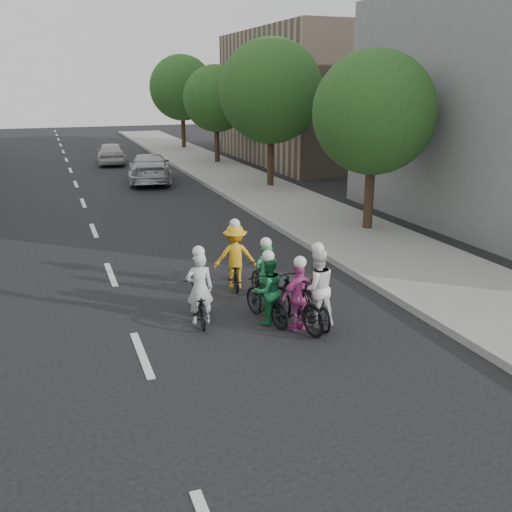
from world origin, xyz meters
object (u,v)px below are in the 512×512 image
follow_car_lead (150,168)px  cyclist_3 (265,279)px  cyclist_1 (199,298)px  cyclist_0 (267,295)px  cyclist_2 (315,295)px  cyclist_4 (235,262)px  follow_car_trail (111,153)px  cyclist_5 (298,300)px

follow_car_lead → cyclist_3: bearing=97.6°
cyclist_1 → cyclist_3: bearing=-153.8°
cyclist_0 → cyclist_1: (-1.34, 0.52, -0.06)m
cyclist_1 → cyclist_2: (2.27, -0.93, 0.10)m
cyclist_4 → follow_car_lead: cyclist_4 is taller
follow_car_lead → follow_car_trail: bearing=-73.0°
cyclist_2 → follow_car_trail: bearing=-84.9°
cyclist_5 → follow_car_trail: 26.81m
cyclist_1 → cyclist_4: (1.39, 1.82, 0.11)m
cyclist_3 → cyclist_4: cyclist_4 is taller
cyclist_3 → follow_car_lead: cyclist_3 is taller
cyclist_1 → follow_car_lead: size_ratio=0.34×
cyclist_2 → cyclist_5: size_ratio=0.93×
cyclist_3 → cyclist_4: bearing=-77.0°
follow_car_lead → cyclist_1: bearing=92.3°
cyclist_1 → follow_car_lead: 18.28m
cyclist_3 → cyclist_5: cyclist_5 is taller
cyclist_1 → cyclist_5: cyclist_1 is taller
cyclist_3 → cyclist_5: bearing=91.3°
cyclist_3 → cyclist_0: bearing=69.2°
cyclist_0 → follow_car_trail: cyclist_0 is taller
cyclist_4 → follow_car_trail: (-0.24, 23.95, 0.03)m
cyclist_3 → follow_car_lead: (0.48, 17.53, 0.18)m
cyclist_0 → follow_car_trail: bearing=-100.8°
cyclist_0 → cyclist_5: (0.48, -0.51, 0.01)m
cyclist_0 → cyclist_4: size_ratio=0.96×
cyclist_5 → cyclist_4: bearing=-91.4°
follow_car_trail → cyclist_4: bearing=95.7°
cyclist_0 → cyclist_1: size_ratio=0.98×
cyclist_5 → cyclist_0: bearing=-56.5°
cyclist_5 → follow_car_trail: (-0.67, 26.80, 0.07)m
cyclist_1 → follow_car_lead: cyclist_1 is taller
cyclist_3 → cyclist_4: size_ratio=0.91×
cyclist_4 → follow_car_trail: 23.95m
cyclist_0 → cyclist_5: size_ratio=0.86×
follow_car_trail → cyclist_3: bearing=96.4°
cyclist_2 → cyclist_5: cyclist_2 is taller
cyclist_2 → cyclist_3: 1.64m
cyclist_2 → cyclist_4: (-0.87, 2.76, 0.01)m
follow_car_trail → cyclist_0: bearing=95.6°
follow_car_lead → follow_car_trail: size_ratio=1.26×
cyclist_2 → follow_car_lead: 19.08m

